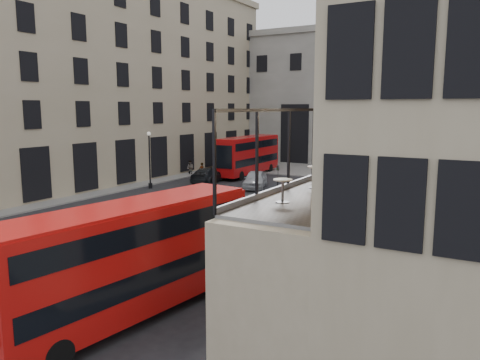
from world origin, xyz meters
The scene contains 31 objects.
ground centered at (0.00, 0.00, 0.00)m, with size 140.00×140.00×0.00m, color black.
host_building_main centered at (9.95, 0.00, 7.79)m, with size 7.26×11.40×15.10m.
host_frontage centered at (6.50, 0.00, 2.25)m, with size 3.00×11.00×4.50m, color tan.
cafe_floor centered at (6.50, 0.00, 4.55)m, with size 3.00×10.00×0.10m, color slate.
building_left centered at (-26.96, 20.00, 11.38)m, with size 14.60×50.60×22.00m.
gateway centered at (-5.00, 47.99, 9.39)m, with size 35.00×10.60×18.00m.
pavement_far centered at (-6.00, 38.00, 0.06)m, with size 40.00×12.00×0.12m, color slate.
pavement_left centered at (-22.00, 12.00, 0.06)m, with size 8.00×48.00×0.12m, color slate.
traffic_light_near centered at (-1.00, 12.00, 2.42)m, with size 0.16×0.20×3.80m.
traffic_light_far centered at (-15.00, 28.00, 2.42)m, with size 0.16×0.20×3.80m.
street_lamp_a centered at (-17.00, 18.00, 2.39)m, with size 0.36×0.36×5.33m.
street_lamp_b centered at (-6.00, 34.00, 2.39)m, with size 0.36×0.36×5.33m.
bus_near centered at (0.50, -3.55, 2.34)m, with size 3.73×10.66×4.17m.
bus_far centered at (-13.12, 30.14, 2.44)m, with size 2.70×10.91×4.34m.
car_a centered at (-8.46, 22.99, 0.83)m, with size 1.95×4.85×1.65m, color #A4A7AD.
car_b centered at (-2.96, 28.95, 0.73)m, with size 1.55×4.44×1.46m, color #A50A17.
car_c centered at (-14.11, 23.45, 0.76)m, with size 2.12×5.21×1.51m, color black.
bicycle centered at (-3.57, 19.65, 0.47)m, with size 0.62×1.77×0.93m, color gray.
cyclist centered at (-2.76, 10.20, 0.81)m, with size 0.59×0.39×1.63m, color #FFF71A.
pedestrian_a centered at (-18.74, 26.88, 0.84)m, with size 0.81×0.63×1.67m, color gray.
pedestrian_b centered at (-8.28, 39.48, 0.83)m, with size 1.07×0.61×1.65m, color gray.
pedestrian_c centered at (-2.90, 34.81, 0.82)m, with size 0.96×0.40×1.63m, color gray.
pedestrian_d centered at (5.18, 34.36, 0.96)m, with size 0.94×0.61×1.92m, color gray.
pedestrian_e centered at (-16.02, 25.16, 0.88)m, with size 0.64×0.42×1.77m, color gray.
cafe_table_near centered at (5.94, -2.55, 5.09)m, with size 0.59×0.59×0.74m.
cafe_table_mid centered at (5.91, 0.45, 5.14)m, with size 0.65×0.65×0.82m.
cafe_table_far centered at (5.43, 3.18, 5.05)m, with size 0.54×0.54×0.68m.
cafe_chair_a centered at (7.28, -2.96, 4.83)m, with size 0.41×0.41×0.76m.
cafe_chair_b centered at (7.27, -0.49, 4.88)m, with size 0.50×0.50×0.93m.
cafe_chair_c centered at (7.64, -0.09, 4.84)m, with size 0.41×0.41×0.79m.
cafe_chair_d centered at (7.14, 3.89, 4.85)m, with size 0.43×0.43×0.81m.
Camera 1 is at (11.84, -15.62, 7.52)m, focal length 35.00 mm.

